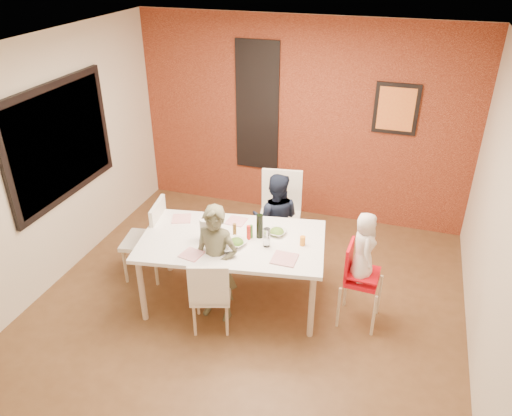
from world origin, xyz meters
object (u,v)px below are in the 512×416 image
(dining_table, at_px, (232,245))
(high_chair, at_px, (358,276))
(chair_near, at_px, (210,292))
(child_near, at_px, (216,264))
(chair_far, at_px, (280,209))
(toddler, at_px, (364,247))
(wine_bottle, at_px, (260,226))
(chair_left, at_px, (150,236))
(paper_towel_roll, at_px, (205,230))
(child_far, at_px, (276,220))

(dining_table, relative_size, high_chair, 2.25)
(chair_near, bearing_deg, child_near, -102.25)
(chair_far, relative_size, toddler, 1.45)
(chair_near, distance_m, child_near, 0.29)
(chair_far, height_order, toddler, toddler)
(chair_far, xyz_separation_m, wine_bottle, (0.04, -0.98, 0.32))
(child_near, height_order, toddler, child_near)
(child_near, distance_m, toddler, 1.46)
(chair_far, relative_size, child_near, 0.82)
(chair_left, bearing_deg, paper_towel_roll, 63.50)
(chair_far, distance_m, child_near, 1.42)
(high_chair, bearing_deg, chair_left, 91.67)
(high_chair, distance_m, paper_towel_roll, 1.61)
(chair_far, height_order, high_chair, chair_far)
(chair_near, relative_size, high_chair, 0.93)
(child_near, relative_size, toddler, 1.77)
(high_chair, xyz_separation_m, toddler, (0.02, -0.00, 0.35))
(dining_table, distance_m, high_chair, 1.31)
(chair_left, relative_size, high_chair, 1.07)
(chair_far, bearing_deg, child_near, -110.65)
(chair_near, relative_size, paper_towel_roll, 3.45)
(child_near, relative_size, wine_bottle, 4.90)
(dining_table, relative_size, child_far, 1.73)
(chair_far, bearing_deg, paper_towel_roll, -120.33)
(chair_near, relative_size, child_far, 0.72)
(wine_bottle, bearing_deg, high_chair, -1.85)
(chair_far, bearing_deg, chair_left, -151.85)
(chair_near, height_order, paper_towel_roll, paper_towel_roll)
(child_near, bearing_deg, wine_bottle, 53.22)
(dining_table, xyz_separation_m, wine_bottle, (0.26, 0.13, 0.20))
(chair_left, distance_m, high_chair, 2.35)
(chair_left, height_order, child_far, child_far)
(dining_table, distance_m, paper_towel_roll, 0.33)
(high_chair, height_order, child_far, child_far)
(chair_near, xyz_separation_m, child_far, (0.27, 1.37, 0.11))
(high_chair, distance_m, wine_bottle, 1.11)
(toddler, bearing_deg, child_near, 89.60)
(child_near, bearing_deg, chair_far, 80.35)
(chair_near, relative_size, wine_bottle, 3.21)
(chair_near, xyz_separation_m, high_chair, (1.35, 0.61, 0.07))
(child_near, xyz_separation_m, child_far, (0.30, 1.14, -0.06))
(child_far, bearing_deg, chair_left, 20.79)
(high_chair, relative_size, wine_bottle, 3.44)
(paper_towel_roll, bearing_deg, toddler, 6.73)
(chair_left, height_order, child_near, child_near)
(wine_bottle, bearing_deg, chair_near, -115.30)
(chair_left, bearing_deg, high_chair, 79.00)
(paper_towel_roll, bearing_deg, chair_far, 68.86)
(toddler, bearing_deg, dining_table, 78.61)
(chair_left, relative_size, toddler, 1.33)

